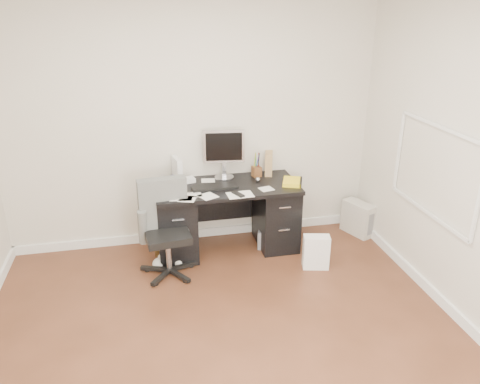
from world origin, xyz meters
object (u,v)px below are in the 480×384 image
Objects in this scene: desk at (227,215)px; pc_tower at (358,218)px; wicker_basket at (171,234)px; keyboard at (215,187)px; lcd_monitor at (224,154)px; office_chair at (167,230)px.

desk reaches higher than pc_tower.
wicker_basket is (-0.60, 0.12, -0.22)m from desk.
pc_tower is at bearing 1.78° from keyboard.
lcd_monitor is (0.01, 0.21, 0.63)m from desk.
desk is at bearing 159.01° from pc_tower.
desk is 4.27× the size of wicker_basket.
lcd_monitor is at bearing 86.64° from desk.
pc_tower is (1.70, 0.09, -0.57)m from keyboard.
office_chair is 0.59m from wicker_basket.
keyboard reaches higher than pc_tower.
keyboard is at bearing -158.52° from desk.
keyboard is 0.68m from office_chair.
lcd_monitor is 1.18× the size of keyboard.
desk is 1.58m from pc_tower.
office_chair is 2.50× the size of pc_tower.
wicker_basket is (-0.62, -0.09, -0.85)m from lcd_monitor.
keyboard is at bearing -112.49° from lcd_monitor.
wicker_basket is at bearing 158.16° from keyboard.
wicker_basket is (-2.17, 0.09, -0.02)m from pc_tower.
wicker_basket is at bearing -164.85° from lcd_monitor.
office_chair is at bearing -150.10° from desk.
pc_tower reaches higher than wicker_basket.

